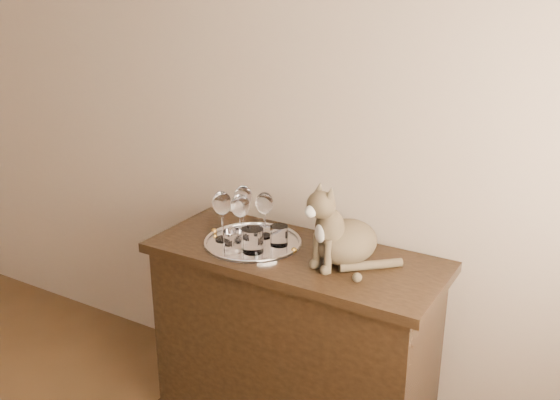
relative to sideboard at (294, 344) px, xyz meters
The scene contains 11 objects.
wall_back 1.15m from the sideboard, 152.68° to the left, with size 4.00×0.10×2.70m, color tan.
sideboard is the anchor object (origin of this frame).
tray 0.47m from the sideboard, behind, with size 0.40×0.40×0.01m, color silver.
wine_glass_a 0.61m from the sideboard, 166.84° to the left, with size 0.08×0.08×0.20m, color silver, non-canonical shape.
wine_glass_b 0.56m from the sideboard, 160.60° to the left, with size 0.07×0.07×0.19m, color white, non-canonical shape.
wine_glass_c 0.62m from the sideboard, behind, with size 0.08×0.08×0.21m, color white, non-canonical shape.
wine_glass_d 0.59m from the sideboard, behind, with size 0.08×0.08×0.21m, color silver, non-canonical shape.
tumbler_a 0.51m from the sideboard, 146.00° to the right, with size 0.09×0.09×0.10m, color white.
tumbler_b 0.54m from the sideboard, 148.30° to the right, with size 0.08×0.08×0.09m, color white.
tumbler_c 0.48m from the sideboard, 168.61° to the left, with size 0.07×0.07×0.08m, color silver.
cat 0.63m from the sideboard, ahead, with size 0.33×0.31×0.34m, color brown, non-canonical shape.
Camera 1 is at (1.70, -0.04, 1.89)m, focal length 40.00 mm.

